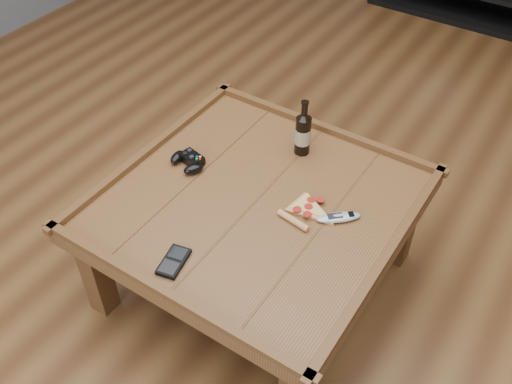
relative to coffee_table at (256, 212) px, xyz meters
The scene contains 7 objects.
ground 0.39m from the coffee_table, ahead, with size 6.00×6.00×0.00m, color #482A14.
coffee_table is the anchor object (origin of this frame).
beer_bottle 0.35m from the coffee_table, 90.12° to the left, with size 0.06×0.06×0.23m.
game_controller 0.32m from the coffee_table, behind, with size 0.16×0.12×0.04m.
pizza_slice 0.19m from the coffee_table, 15.00° to the left, with size 0.17×0.24×0.02m.
smartphone 0.39m from the coffee_table, 99.17° to the right, with size 0.09×0.13×0.02m.
remote_control 0.30m from the coffee_table, 14.57° to the left, with size 0.15×0.14×0.02m.
Camera 1 is at (0.78, -1.19, 1.84)m, focal length 40.00 mm.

